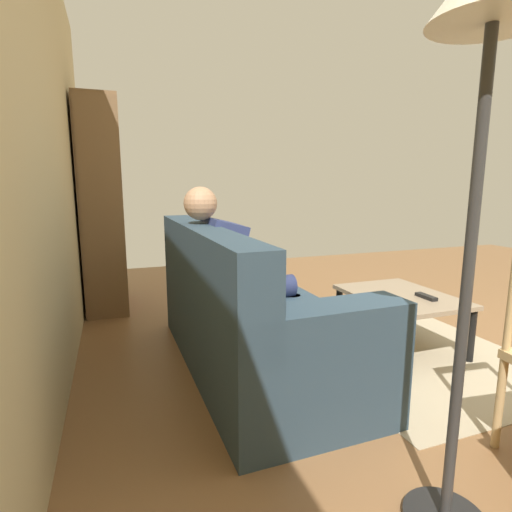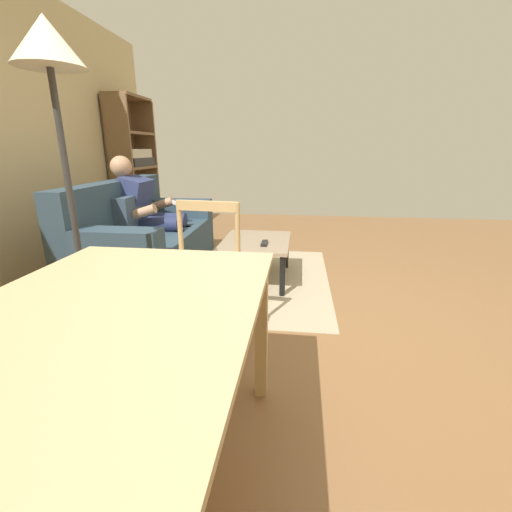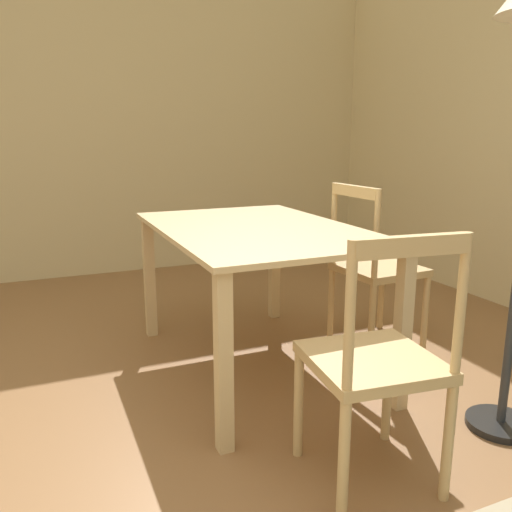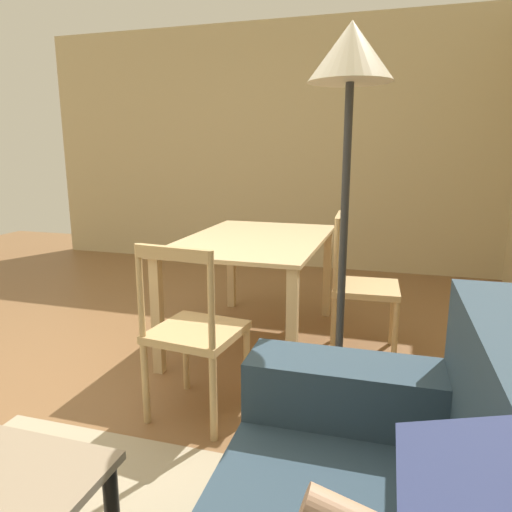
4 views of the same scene
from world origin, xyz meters
The scene contains 7 objects.
couch centered at (1.13, 1.59, 0.34)m, with size 1.89×0.90×0.92m.
person_lounging centered at (1.31, 1.60, 0.60)m, with size 0.60×0.91×1.16m.
coffee_table centered at (1.07, 0.44, 0.34)m, with size 0.83×0.63×0.39m.
tv_remote centered at (0.93, 0.34, 0.40)m, with size 0.05×0.17×0.02m, color black.
bookshelf centered at (2.84, 2.46, 0.80)m, with size 0.85×0.36×1.92m.
area_rug centered at (1.07, 0.44, 0.00)m, with size 2.00×1.40×0.01m, color tan.
floor_lamp centered at (-0.28, 1.32, 1.57)m, with size 0.36×0.36×1.86m.
Camera 1 is at (-1.20, 2.36, 1.18)m, focal length 28.22 mm.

